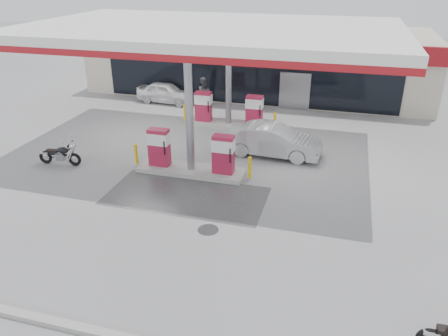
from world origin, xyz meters
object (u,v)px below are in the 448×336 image
(attendant, at_px, (204,93))
(sedan_white, at_px, (166,93))
(parked_car_left, at_px, (184,84))
(parked_motorcycle, at_px, (60,155))
(pump_island_near, at_px, (191,157))
(pump_island_far, at_px, (229,113))
(hatchback_silver, at_px, (273,141))

(attendant, bearing_deg, sedan_white, 105.91)
(attendant, distance_m, parked_car_left, 3.35)
(parked_motorcycle, bearing_deg, attendant, 64.36)
(pump_island_near, relative_size, attendant, 2.76)
(pump_island_near, distance_m, pump_island_far, 6.00)
(parked_motorcycle, distance_m, sedan_white, 10.03)
(pump_island_far, bearing_deg, pump_island_near, -90.00)
(sedan_white, height_order, parked_car_left, parked_car_left)
(pump_island_near, height_order, sedan_white, pump_island_near)
(pump_island_near, distance_m, hatchback_silver, 4.03)
(parked_motorcycle, height_order, attendant, attendant)
(pump_island_near, height_order, attendant, attendant)
(parked_motorcycle, bearing_deg, pump_island_far, 43.93)
(sedan_white, xyz_separation_m, parked_car_left, (0.42, 2.10, 0.05))
(pump_island_far, distance_m, hatchback_silver, 4.43)
(hatchback_silver, bearing_deg, sedan_white, 53.38)
(parked_motorcycle, height_order, parked_car_left, parked_car_left)
(pump_island_near, xyz_separation_m, parked_motorcycle, (-5.72, -0.79, -0.27))
(pump_island_near, xyz_separation_m, pump_island_far, (0.00, 6.00, 0.00))
(pump_island_near, bearing_deg, hatchback_silver, 42.34)
(pump_island_near, distance_m, parked_motorcycle, 5.78)
(pump_island_near, bearing_deg, parked_car_left, 111.71)
(parked_motorcycle, bearing_deg, parked_car_left, 78.27)
(hatchback_silver, bearing_deg, pump_island_near, 135.15)
(pump_island_near, relative_size, sedan_white, 1.39)
(pump_island_near, bearing_deg, pump_island_far, 90.00)
(sedan_white, xyz_separation_m, attendant, (2.62, -0.40, 0.30))
(pump_island_far, distance_m, sedan_white, 5.87)
(sedan_white, height_order, hatchback_silver, hatchback_silver)
(pump_island_near, bearing_deg, sedan_white, 118.12)
(pump_island_near, xyz_separation_m, attendant, (-2.29, 8.80, 0.22))
(pump_island_near, bearing_deg, attendant, 104.60)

